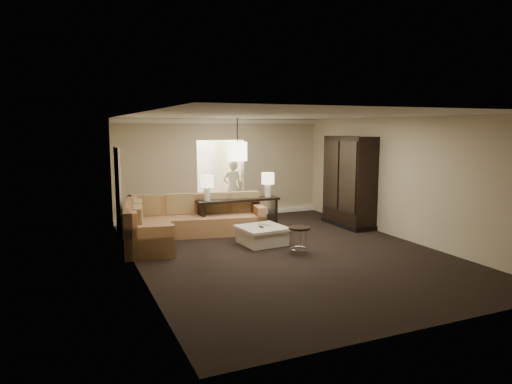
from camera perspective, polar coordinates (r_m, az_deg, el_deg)
name	(u,v)px	position (r m, az deg, el deg)	size (l,w,h in m)	color
ground	(284,251)	(9.60, 3.56, -7.41)	(8.00, 8.00, 0.00)	black
wall_back	(221,168)	(12.99, -4.39, 2.95)	(6.00, 0.04, 2.80)	#BFAE90
wall_front	(431,222)	(6.08, 21.00, -3.51)	(6.00, 0.04, 2.80)	#BFAE90
wall_left	(135,193)	(8.41, -14.91, -0.14)	(0.04, 8.00, 2.80)	#BFAE90
wall_right	(401,178)	(11.00, 17.71, 1.65)	(0.04, 8.00, 2.80)	#BFAE90
ceiling	(286,115)	(9.25, 3.71, 9.54)	(6.00, 8.00, 0.02)	silver
crown_molding	(221,121)	(12.89, -4.38, 8.83)	(6.00, 0.10, 0.12)	white
baseboard	(222,215)	(13.13, -4.25, -2.90)	(6.00, 0.10, 0.12)	white
side_door	(118,192)	(11.21, -16.82, -0.01)	(0.05, 0.90, 2.10)	silver
foyer	(207,168)	(14.27, -6.14, 2.99)	(1.44, 2.02, 2.80)	beige
sectional_sofa	(182,222)	(10.69, -9.24, -3.76)	(3.58, 2.70, 0.96)	brown
coffee_table	(262,235)	(10.13, 0.75, -5.39)	(1.06, 1.06, 0.41)	silver
console_table	(238,212)	(11.37, -2.22, -2.47)	(2.09, 0.49, 0.80)	black
armoire	(349,183)	(12.09, 11.60, 1.07)	(0.69, 1.62, 2.33)	black
drink_table	(299,235)	(9.36, 5.42, -5.32)	(0.44, 0.44, 0.56)	black
table_lamp_left	(207,184)	(11.00, -6.17, 1.02)	(0.32, 0.32, 0.62)	white
table_lamp_right	(268,181)	(11.56, 1.50, 1.40)	(0.32, 0.32, 0.62)	white
pendant_light	(237,151)	(11.73, -2.34, 5.12)	(0.38, 0.38, 1.09)	black
person	(232,184)	(13.48, -2.97, 0.97)	(0.64, 0.43, 1.78)	beige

